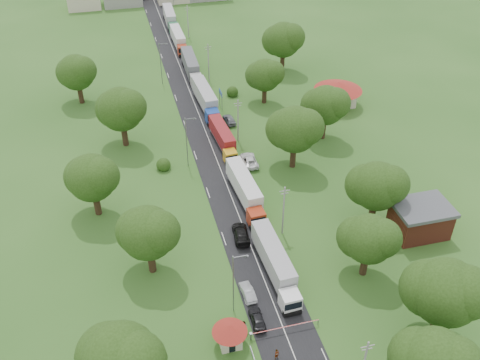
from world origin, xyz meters
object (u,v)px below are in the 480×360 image
object	(u,v)px
car_lane_front	(257,319)
car_lane_mid	(248,292)
pedestrian_near	(277,354)
info_sign	(221,95)
truck_0	(275,263)
boom_barrier	(275,330)
guard_booth	(230,333)

from	to	relation	value
car_lane_front	car_lane_mid	distance (m)	4.80
car_lane_front	pedestrian_near	xyz separation A→B (m)	(0.78, -5.79, 0.12)
info_sign	pedestrian_near	bearing A→B (deg)	-96.66
info_sign	truck_0	bearing A→B (deg)	-93.92
car_lane_front	pedestrian_near	bearing A→B (deg)	99.10
truck_0	car_lane_mid	size ratio (longest dim) A/B	3.77
car_lane_front	pedestrian_near	size ratio (longest dim) A/B	2.51
car_lane_front	car_lane_mid	world-z (taller)	car_lane_front
car_lane_mid	boom_barrier	bearing A→B (deg)	99.19
truck_0	info_sign	bearing A→B (deg)	86.08
boom_barrier	pedestrian_near	xyz separation A→B (m)	(-0.86, -3.50, -0.07)
info_sign	boom_barrier	bearing A→B (deg)	-96.24
boom_barrier	info_sign	size ratio (longest dim) A/B	2.25
boom_barrier	car_lane_mid	world-z (taller)	car_lane_mid
guard_booth	car_lane_mid	xyz separation A→B (m)	(4.20, 7.09, -1.49)
boom_barrier	car_lane_mid	distance (m)	7.28
boom_barrier	pedestrian_near	distance (m)	3.61
guard_booth	truck_0	xyz separation A→B (m)	(8.97, 9.95, 0.09)
guard_booth	truck_0	world-z (taller)	truck_0
boom_barrier	info_sign	xyz separation A→B (m)	(6.56, 60.00, 2.11)
guard_booth	truck_0	size ratio (longest dim) A/B	0.29
car_lane_front	car_lane_mid	size ratio (longest dim) A/B	1.01
car_lane_front	boom_barrier	bearing A→B (deg)	127.03
car_lane_front	truck_0	bearing A→B (deg)	-120.52
car_lane_mid	pedestrian_near	xyz separation A→B (m)	(0.78, -10.59, 0.15)
boom_barrier	truck_0	xyz separation A→B (m)	(3.13, 9.95, 1.36)
boom_barrier	truck_0	bearing A→B (deg)	72.54
car_lane_mid	truck_0	bearing A→B (deg)	-152.96
truck_0	pedestrian_near	world-z (taller)	truck_0
truck_0	car_lane_mid	world-z (taller)	truck_0
boom_barrier	car_lane_mid	bearing A→B (deg)	103.04
guard_booth	info_sign	size ratio (longest dim) A/B	1.07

